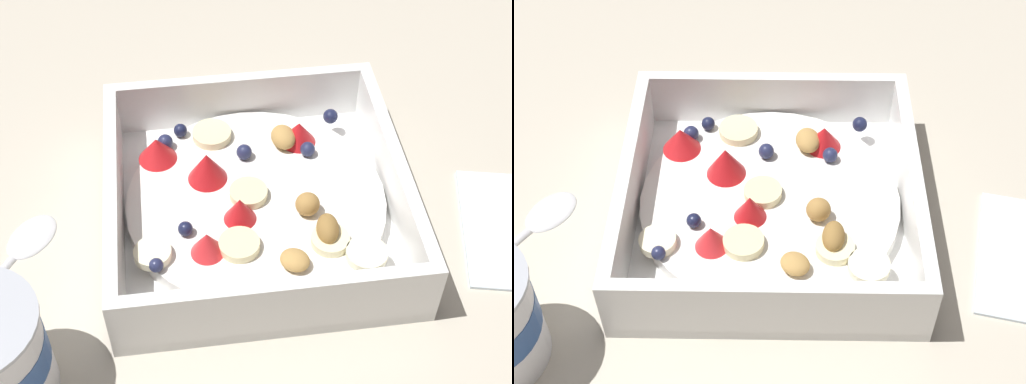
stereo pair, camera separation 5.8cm
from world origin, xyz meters
TOP-DOWN VIEW (x-y plane):
  - ground_plane at (0.00, 0.00)m, footprint 2.40×2.40m
  - fruit_bowl at (0.02, -0.01)m, footprint 0.23×0.23m
  - spoon at (0.21, 0.01)m, footprint 0.11×0.16m

SIDE VIEW (x-z plane):
  - ground_plane at x=0.00m, z-range 0.00..0.00m
  - spoon at x=0.21m, z-range 0.00..0.01m
  - fruit_bowl at x=0.02m, z-range -0.01..0.05m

